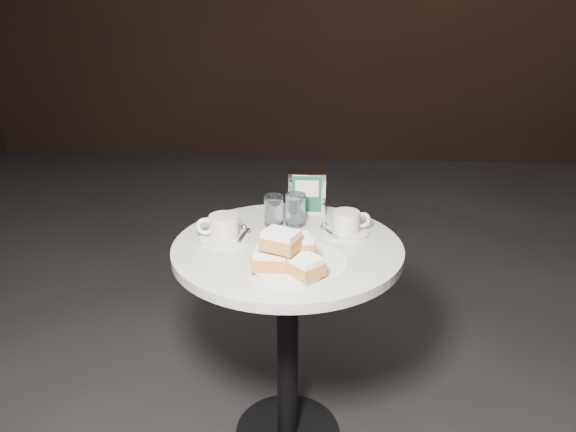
% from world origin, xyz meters
% --- Properties ---
extents(cafe_table, '(0.70, 0.70, 0.74)m').
position_xyz_m(cafe_table, '(0.00, 0.00, 0.55)').
color(cafe_table, black).
rests_on(cafe_table, ground).
extents(sugar_spill, '(0.32, 0.32, 0.00)m').
position_xyz_m(sugar_spill, '(0.05, -0.11, 0.75)').
color(sugar_spill, white).
rests_on(sugar_spill, cafe_table).
extents(beignet_plate, '(0.25, 0.25, 0.12)m').
position_xyz_m(beignet_plate, '(0.01, -0.18, 0.79)').
color(beignet_plate, silver).
rests_on(beignet_plate, cafe_table).
extents(coffee_cup_left, '(0.17, 0.17, 0.08)m').
position_xyz_m(coffee_cup_left, '(-0.20, 0.02, 0.78)').
color(coffee_cup_left, silver).
rests_on(coffee_cup_left, cafe_table).
extents(coffee_cup_right, '(0.18, 0.18, 0.08)m').
position_xyz_m(coffee_cup_right, '(0.18, 0.09, 0.78)').
color(coffee_cup_right, silver).
rests_on(coffee_cup_right, cafe_table).
extents(water_glass_left, '(0.08, 0.08, 0.10)m').
position_xyz_m(water_glass_left, '(-0.06, 0.15, 0.79)').
color(water_glass_left, white).
rests_on(water_glass_left, cafe_table).
extents(water_glass_right, '(0.08, 0.08, 0.11)m').
position_xyz_m(water_glass_right, '(0.01, 0.15, 0.80)').
color(water_glass_right, white).
rests_on(water_glass_right, cafe_table).
extents(napkin_dispenser, '(0.13, 0.11, 0.15)m').
position_xyz_m(napkin_dispenser, '(0.05, 0.29, 0.82)').
color(napkin_dispenser, white).
rests_on(napkin_dispenser, cafe_table).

